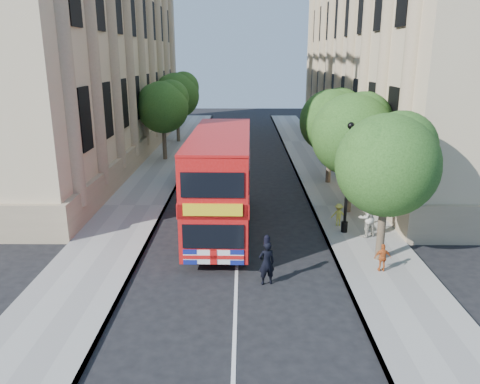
{
  "coord_description": "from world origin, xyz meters",
  "views": [
    {
      "loc": [
        0.25,
        -14.59,
        8.11
      ],
      "look_at": [
        0.11,
        5.19,
        2.3
      ],
      "focal_mm": 35.0,
      "sensor_mm": 36.0,
      "label": 1
    }
  ],
  "objects_px": {
    "lamp_post": "(347,183)",
    "double_decker_bus": "(221,179)",
    "police_constable": "(267,263)",
    "box_van": "(202,162)",
    "woman_pedestrian": "(367,217)"
  },
  "relations": [
    {
      "from": "lamp_post",
      "to": "double_decker_bus",
      "type": "bearing_deg",
      "value": 174.13
    },
    {
      "from": "double_decker_bus",
      "to": "police_constable",
      "type": "distance_m",
      "value": 6.15
    },
    {
      "from": "lamp_post",
      "to": "box_van",
      "type": "xyz_separation_m",
      "value": [
        -7.46,
        9.58,
        -1.21
      ]
    },
    {
      "from": "double_decker_bus",
      "to": "box_van",
      "type": "distance_m",
      "value": 9.22
    },
    {
      "from": "police_constable",
      "to": "woman_pedestrian",
      "type": "bearing_deg",
      "value": -152.65
    },
    {
      "from": "double_decker_bus",
      "to": "police_constable",
      "type": "bearing_deg",
      "value": -70.4
    },
    {
      "from": "police_constable",
      "to": "woman_pedestrian",
      "type": "xyz_separation_m",
      "value": [
        4.76,
        4.45,
        0.2
      ]
    },
    {
      "from": "lamp_post",
      "to": "woman_pedestrian",
      "type": "height_order",
      "value": "lamp_post"
    },
    {
      "from": "box_van",
      "to": "woman_pedestrian",
      "type": "xyz_separation_m",
      "value": [
        8.32,
        -10.13,
        -0.27
      ]
    },
    {
      "from": "woman_pedestrian",
      "to": "double_decker_bus",
      "type": "bearing_deg",
      "value": -36.24
    },
    {
      "from": "lamp_post",
      "to": "police_constable",
      "type": "height_order",
      "value": "lamp_post"
    },
    {
      "from": "box_van",
      "to": "double_decker_bus",
      "type": "bearing_deg",
      "value": -77.28
    },
    {
      "from": "box_van",
      "to": "woman_pedestrian",
      "type": "relative_size",
      "value": 2.58
    },
    {
      "from": "lamp_post",
      "to": "police_constable",
      "type": "distance_m",
      "value": 6.55
    },
    {
      "from": "lamp_post",
      "to": "woman_pedestrian",
      "type": "xyz_separation_m",
      "value": [
        0.86,
        -0.55,
        -1.48
      ]
    }
  ]
}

